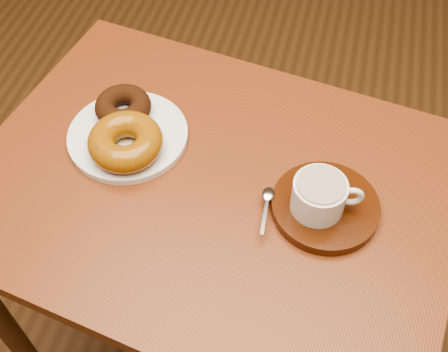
% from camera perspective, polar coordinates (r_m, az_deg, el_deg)
% --- Properties ---
extents(cafe_table, '(0.86, 0.71, 0.73)m').
position_cam_1_polar(cafe_table, '(1.00, -1.12, -4.59)').
color(cafe_table, brown).
rests_on(cafe_table, ground).
extents(donut_plate, '(0.23, 0.23, 0.01)m').
position_cam_1_polar(donut_plate, '(0.97, -9.72, 4.08)').
color(donut_plate, white).
rests_on(donut_plate, cafe_table).
extents(donut_cinnamon, '(0.12, 0.12, 0.04)m').
position_cam_1_polar(donut_cinnamon, '(0.99, -10.21, 6.97)').
color(donut_cinnamon, black).
rests_on(donut_cinnamon, donut_plate).
extents(donut_caramel, '(0.14, 0.14, 0.05)m').
position_cam_1_polar(donut_caramel, '(0.92, -9.98, 3.47)').
color(donut_caramel, '#8F540F').
rests_on(donut_caramel, donut_plate).
extents(saucer, '(0.22, 0.22, 0.02)m').
position_cam_1_polar(saucer, '(0.88, 10.23, -3.08)').
color(saucer, '#371607').
rests_on(saucer, cafe_table).
extents(coffee_cup, '(0.11, 0.08, 0.06)m').
position_cam_1_polar(coffee_cup, '(0.84, 9.72, -1.95)').
color(coffee_cup, white).
rests_on(coffee_cup, saucer).
extents(teaspoon, '(0.02, 0.09, 0.01)m').
position_cam_1_polar(teaspoon, '(0.86, 4.46, -2.25)').
color(teaspoon, silver).
rests_on(teaspoon, saucer).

